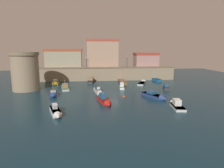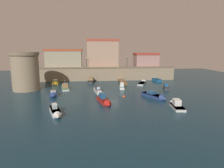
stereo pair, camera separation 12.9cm
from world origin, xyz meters
name	(u,v)px [view 1 (the left image)]	position (x,y,z in m)	size (l,w,h in m)	color
ground_plane	(113,93)	(0.00, 0.00, 0.00)	(108.38, 108.38, 0.00)	#112D3D
quay_wall	(107,74)	(0.00, 19.14, 2.24)	(45.36, 2.46, 4.45)	gray
old_town_backdrop	(101,56)	(-1.89, 22.71, 7.96)	(38.97, 6.02, 9.44)	gray
fortress_tower	(25,71)	(-21.81, 5.68, 4.89)	(7.16, 7.16, 9.66)	gray
pier_dock	(122,82)	(4.41, 13.83, 0.32)	(1.74, 8.47, 0.70)	brown
quay_lamp_0	(86,61)	(-6.73, 19.14, 6.67)	(0.32, 0.32, 3.32)	black
quay_lamp_1	(127,60)	(6.67, 19.14, 6.89)	(0.32, 0.32, 3.70)	black
moored_boat_0	(143,83)	(10.38, 12.02, 0.26)	(4.38, 6.68, 1.62)	silver
moored_boat_1	(166,87)	(14.37, 3.39, 0.51)	(2.32, 4.63, 1.73)	#333338
moored_boat_2	(98,91)	(-3.56, 0.36, 0.51)	(2.27, 7.16, 1.98)	silver
moored_boat_3	(53,94)	(-13.66, -2.03, 0.47)	(2.25, 4.39, 3.41)	navy
moored_boat_4	(91,80)	(-5.22, 16.05, 0.56)	(2.55, 6.87, 2.07)	#333338
moored_boat_5	(105,101)	(-2.63, -8.64, 0.44)	(2.96, 6.83, 2.35)	red
moored_boat_6	(176,104)	(10.18, -12.39, 0.43)	(2.44, 6.03, 2.12)	silver
moored_boat_7	(65,87)	(-12.28, 6.64, 0.41)	(2.94, 6.99, 3.08)	silver
moored_boat_8	(56,112)	(-10.90, -14.87, 0.51)	(3.01, 5.84, 1.82)	silver
moored_boat_9	(122,86)	(2.92, 5.62, 0.51)	(1.62, 4.86, 2.81)	white
moored_boat_10	(156,96)	(8.59, -5.92, 0.43)	(4.57, 7.21, 1.79)	navy
moored_boat_11	(55,83)	(-15.95, 12.82, 0.46)	(1.95, 5.08, 1.87)	gold
moored_boat_12	(155,79)	(15.91, 17.57, 0.40)	(2.29, 6.83, 1.52)	#195689
mooring_buoy_0	(124,97)	(1.92, -4.19, 0.00)	(0.61, 0.61, 0.61)	#EA4C19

